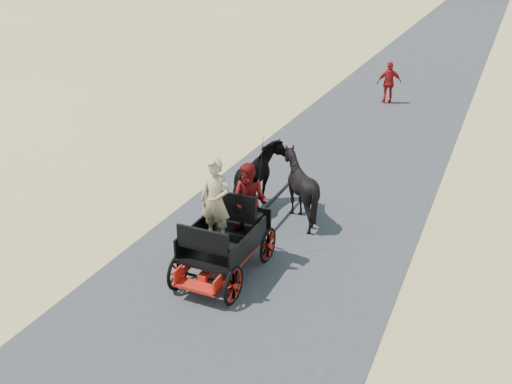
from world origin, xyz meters
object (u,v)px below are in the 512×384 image
at_px(horse_right, 300,187).
at_px(pedestrian, 389,83).
at_px(carriage, 225,258).
at_px(horse_left, 259,180).

height_order(horse_right, pedestrian, pedestrian).
xyz_separation_m(carriage, horse_right, (0.55, 3.00, 0.49)).
height_order(carriage, horse_left, horse_left).
xyz_separation_m(horse_left, pedestrian, (0.86, 11.31, 0.02)).
height_order(carriage, horse_right, horse_right).
relative_size(horse_left, pedestrian, 1.16).
distance_m(carriage, horse_left, 3.09).
bearing_deg(horse_right, horse_left, 0.00).
relative_size(carriage, pedestrian, 1.39).
bearing_deg(carriage, pedestrian, 88.74).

